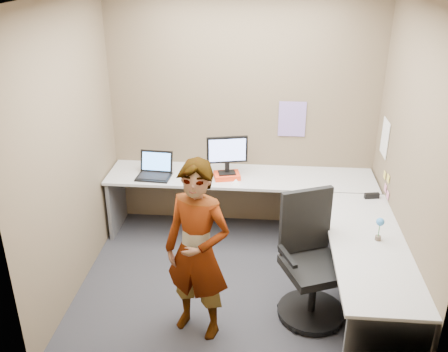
# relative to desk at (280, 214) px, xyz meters

# --- Properties ---
(ground) EXTENTS (3.00, 3.00, 0.00)m
(ground) POSITION_rel_desk_xyz_m (-0.44, -0.39, -0.59)
(ground) COLOR black
(ground) RESTS_ON ground
(wall_back) EXTENTS (3.00, 0.00, 3.00)m
(wall_back) POSITION_rel_desk_xyz_m (-0.44, 0.91, 0.76)
(wall_back) COLOR brown
(wall_back) RESTS_ON ground
(wall_right) EXTENTS (0.00, 2.70, 2.70)m
(wall_right) POSITION_rel_desk_xyz_m (1.06, -0.39, 0.76)
(wall_right) COLOR brown
(wall_right) RESTS_ON ground
(wall_left) EXTENTS (0.00, 2.70, 2.70)m
(wall_left) POSITION_rel_desk_xyz_m (-1.94, -0.39, 0.76)
(wall_left) COLOR brown
(wall_left) RESTS_ON ground
(desk) EXTENTS (2.98, 2.58, 0.73)m
(desk) POSITION_rel_desk_xyz_m (0.00, 0.00, 0.00)
(desk) COLOR #A4A4A4
(desk) RESTS_ON ground
(paper_ream) EXTENTS (0.31, 0.26, 0.06)m
(paper_ream) POSITION_rel_desk_xyz_m (-0.58, 0.51, 0.17)
(paper_ream) COLOR red
(paper_ream) RESTS_ON desk
(monitor) EXTENTS (0.44, 0.17, 0.42)m
(monitor) POSITION_rel_desk_xyz_m (-0.58, 0.53, 0.44)
(monitor) COLOR black
(monitor) RESTS_ON paper_ream
(laptop) EXTENTS (0.38, 0.33, 0.26)m
(laptop) POSITION_rel_desk_xyz_m (-1.38, 0.51, 0.21)
(laptop) COLOR black
(laptop) RESTS_ON desk
(trackball_mouse) EXTENTS (0.12, 0.08, 0.07)m
(trackball_mouse) POSITION_rel_desk_xyz_m (-1.38, 0.62, 0.17)
(trackball_mouse) COLOR #B7B7BC
(trackball_mouse) RESTS_ON desk
(origami) EXTENTS (0.10, 0.10, 0.06)m
(origami) POSITION_rel_desk_xyz_m (-0.47, 0.36, 0.17)
(origami) COLOR white
(origami) RESTS_ON desk
(stapler) EXTENTS (0.15, 0.07, 0.05)m
(stapler) POSITION_rel_desk_xyz_m (0.91, 0.15, 0.17)
(stapler) COLOR black
(stapler) RESTS_ON desk
(flower) EXTENTS (0.07, 0.07, 0.22)m
(flower) POSITION_rel_desk_xyz_m (0.82, -0.65, 0.28)
(flower) COLOR brown
(flower) RESTS_ON desk
(calendar_purple) EXTENTS (0.30, 0.01, 0.40)m
(calendar_purple) POSITION_rel_desk_xyz_m (0.11, 0.90, 0.71)
(calendar_purple) COLOR #846BB7
(calendar_purple) RESTS_ON wall_back
(calendar_white) EXTENTS (0.01, 0.28, 0.38)m
(calendar_white) POSITION_rel_desk_xyz_m (1.05, 0.51, 0.66)
(calendar_white) COLOR white
(calendar_white) RESTS_ON wall_right
(sticky_note_a) EXTENTS (0.01, 0.07, 0.07)m
(sticky_note_a) POSITION_rel_desk_xyz_m (1.05, 0.16, 0.36)
(sticky_note_a) COLOR #F2E059
(sticky_note_a) RESTS_ON wall_right
(sticky_note_b) EXTENTS (0.01, 0.07, 0.07)m
(sticky_note_b) POSITION_rel_desk_xyz_m (1.05, 0.21, 0.23)
(sticky_note_b) COLOR pink
(sticky_note_b) RESTS_ON wall_right
(sticky_note_c) EXTENTS (0.01, 0.07, 0.07)m
(sticky_note_c) POSITION_rel_desk_xyz_m (1.05, 0.09, 0.21)
(sticky_note_c) COLOR pink
(sticky_note_c) RESTS_ON wall_right
(sticky_note_d) EXTENTS (0.01, 0.07, 0.07)m
(sticky_note_d) POSITION_rel_desk_xyz_m (1.05, 0.31, 0.33)
(sticky_note_d) COLOR #F2E059
(sticky_note_d) RESTS_ON wall_right
(office_chair) EXTENTS (0.66, 0.66, 1.14)m
(office_chair) POSITION_rel_desk_xyz_m (0.26, -0.74, -0.12)
(office_chair) COLOR black
(office_chair) RESTS_ON ground
(person) EXTENTS (0.67, 0.55, 1.58)m
(person) POSITION_rel_desk_xyz_m (-0.69, -1.05, 0.20)
(person) COLOR #999399
(person) RESTS_ON ground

